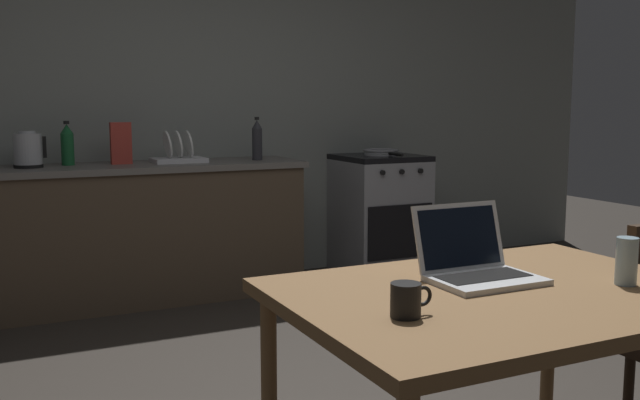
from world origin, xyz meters
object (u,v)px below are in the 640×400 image
electric_kettle (28,150)px  cereal_box (121,143)px  stove_oven (379,214)px  coffee_mug (407,300)px  drinking_glass (627,261)px  bottle_b (67,144)px  laptop (477,265)px  bottle (257,140)px  frying_pan (381,152)px  dining_table (501,313)px  dish_rack (178,155)px

electric_kettle → cereal_box: bearing=2.1°
stove_oven → coffee_mug: 3.65m
drinking_glass → bottle_b: (-1.20, 3.26, 0.21)m
stove_oven → drinking_glass: bearing=-108.0°
laptop → bottle_b: bottle_b is taller
bottle → frying_pan: 1.01m
electric_kettle → frying_pan: 2.46m
stove_oven → laptop: 3.27m
bottle_b → stove_oven: bearing=-2.1°
frying_pan → cereal_box: bearing=178.6°
stove_oven → coffee_mug: size_ratio=7.69×
frying_pan → bottle: bearing=-178.7°
stove_oven → dining_table: bearing=-114.5°
drinking_glass → dish_rack: (-0.51, 3.18, 0.12)m
drinking_glass → bottle: bearing=89.6°
dining_table → dish_rack: (-0.15, 3.06, 0.26)m
dish_rack → bottle_b: size_ratio=1.22×
stove_oven → drinking_glass: stove_oven is taller
dish_rack → bottle_b: (-0.68, 0.08, 0.08)m
bottle_b → cereal_box: bearing=-10.7°
drinking_glass → laptop: bearing=146.7°
dining_table → bottle_b: 3.27m
dining_table → bottle: bearing=82.6°
laptop → bottle: (0.38, 2.89, 0.24)m
drinking_glass → stove_oven: bearing=72.0°
bottle → coffee_mug: 3.22m
drinking_glass → dish_rack: size_ratio=0.42×
bottle → electric_kettle: bearing=178.0°
laptop → frying_pan: (1.39, 2.91, 0.13)m
frying_pan → cereal_box: 1.91m
cereal_box → dish_rack: 0.38m
cereal_box → bottle_b: 0.32m
stove_oven → drinking_glass: (-1.03, -3.17, 0.37)m
bottle → stove_oven: bearing=2.7°
dining_table → bottle_b: (-0.83, 3.14, 0.35)m
dish_rack → bottle_b: bearing=173.3°
frying_pan → laptop: bearing=-115.4°
bottle → cereal_box: size_ratio=1.10×
dining_table → dish_rack: 3.08m
frying_pan → bottle_b: (-2.22, 0.11, 0.11)m
bottle → dish_rack: size_ratio=0.87×
laptop → electric_kettle: electric_kettle is taller
electric_kettle → frying_pan: electric_kettle is taller
frying_pan → cereal_box: cereal_box is taller
bottle_b → drinking_glass: bearing=-69.8°
stove_oven → electric_kettle: 2.53m
bottle → dish_rack: bottle is taller
dining_table → cereal_box: 3.15m
dining_table → drinking_glass: (0.37, -0.11, 0.14)m
dish_rack → dining_table: bearing=-87.3°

